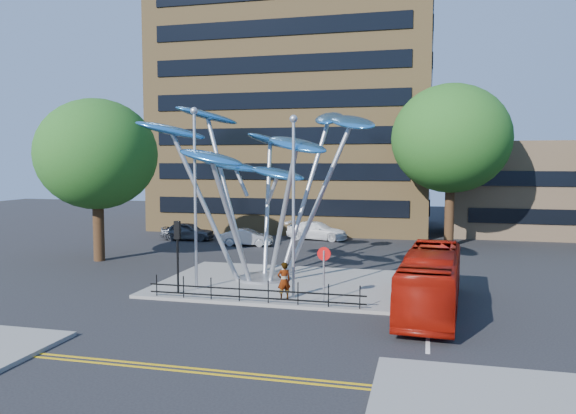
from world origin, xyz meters
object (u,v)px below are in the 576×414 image
(no_entry_sign_island, at_px, (324,265))
(tree_right, at_px, (451,139))
(traffic_light_island, at_px, (177,241))
(leaf_sculpture, at_px, (262,152))
(street_lamp_left, at_px, (195,182))
(parked_car_right, at_px, (317,231))
(street_lamp_right, at_px, (293,190))
(pedestrian, at_px, (284,281))
(tree_left, at_px, (97,155))
(red_bus, at_px, (431,281))
(parked_car_left, at_px, (188,231))
(parked_car_mid, at_px, (247,237))

(no_entry_sign_island, bearing_deg, tree_right, 72.88)
(traffic_light_island, bearing_deg, leaf_sculpture, 54.96)
(traffic_light_island, bearing_deg, street_lamp_left, 63.43)
(tree_right, bearing_deg, parked_car_right, 174.84)
(street_lamp_right, xyz_separation_m, pedestrian, (-0.32, -0.50, -4.09))
(street_lamp_left, height_order, traffic_light_island, street_lamp_left)
(tree_right, xyz_separation_m, traffic_light_island, (-13.00, -19.50, -5.42))
(tree_left, xyz_separation_m, leaf_sculpture, (11.93, -3.32, 0.08))
(tree_right, height_order, no_entry_sign_island, tree_right)
(street_lamp_right, distance_m, pedestrian, 4.14)
(tree_right, distance_m, red_bus, 20.56)
(parked_car_left, height_order, parked_car_right, parked_car_right)
(pedestrian, height_order, parked_car_mid, pedestrian)
(red_bus, bearing_deg, street_lamp_right, -179.63)
(traffic_light_island, relative_size, parked_car_mid, 0.89)
(tree_left, distance_m, pedestrian, 17.05)
(red_bus, relative_size, parked_car_right, 1.88)
(leaf_sculpture, xyz_separation_m, traffic_light_island, (-2.93, -4.18, -4.26))
(street_lamp_left, height_order, parked_car_left, street_lamp_left)
(red_bus, relative_size, parked_car_left, 2.21)
(tree_left, distance_m, parked_car_left, 11.88)
(red_bus, distance_m, parked_car_left, 25.80)
(pedestrian, distance_m, parked_car_left, 21.61)
(street_lamp_right, bearing_deg, leaf_sculpture, 124.91)
(street_lamp_right, bearing_deg, red_bus, -3.53)
(tree_right, distance_m, no_entry_sign_island, 21.31)
(leaf_sculpture, bearing_deg, traffic_light_island, -125.04)
(tree_left, xyz_separation_m, parked_car_mid, (7.20, 8.35, -6.16))
(parked_car_left, bearing_deg, pedestrian, -148.57)
(red_bus, relative_size, parked_car_mid, 2.43)
(tree_left, bearing_deg, parked_car_mid, 49.25)
(no_entry_sign_island, distance_m, red_bus, 4.63)
(tree_right, relative_size, parked_car_mid, 3.13)
(traffic_light_island, relative_size, pedestrian, 2.01)
(street_lamp_left, xyz_separation_m, no_entry_sign_island, (6.50, -0.98, -3.54))
(street_lamp_right, bearing_deg, pedestrian, -122.70)
(leaf_sculpture, bearing_deg, parked_car_left, 127.61)
(pedestrian, bearing_deg, street_lamp_right, -155.20)
(leaf_sculpture, xyz_separation_m, no_entry_sign_island, (4.07, -4.16, -5.06))
(no_entry_sign_island, height_order, parked_car_right, no_entry_sign_island)
(parked_car_mid, bearing_deg, parked_car_right, -49.12)
(tree_right, xyz_separation_m, parked_car_left, (-20.39, -1.92, -7.31))
(street_lamp_right, xyz_separation_m, parked_car_mid, (-7.30, 15.35, -4.46))
(street_lamp_left, bearing_deg, parked_car_left, 115.45)
(parked_car_mid, bearing_deg, parked_car_left, 68.23)
(pedestrian, relative_size, parked_car_left, 0.40)
(red_bus, bearing_deg, tree_right, 89.76)
(parked_car_right, bearing_deg, tree_left, 146.47)
(parked_car_left, bearing_deg, street_lamp_left, -158.68)
(tree_right, height_order, parked_car_right, tree_right)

